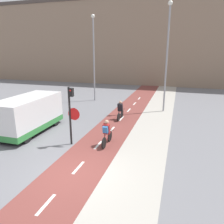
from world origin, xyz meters
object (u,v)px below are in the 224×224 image
(cyclist_far, at_px, (120,111))
(traffic_light_pole, at_px, (71,110))
(van, at_px, (29,115))
(street_lamp_far, at_px, (94,51))
(street_lamp_sidewalk, at_px, (167,49))
(cyclist_near, at_px, (107,133))

(cyclist_far, bearing_deg, traffic_light_pole, -104.49)
(cyclist_far, height_order, van, van)
(street_lamp_far, bearing_deg, cyclist_far, -52.48)
(street_lamp_far, xyz_separation_m, street_lamp_sidewalk, (7.12, -2.32, 0.16))
(cyclist_far, distance_m, van, 6.38)
(cyclist_near, relative_size, cyclist_far, 1.02)
(street_lamp_far, relative_size, van, 1.75)
(traffic_light_pole, distance_m, street_lamp_far, 11.36)
(street_lamp_far, height_order, cyclist_near, street_lamp_far)
(street_lamp_sidewalk, relative_size, cyclist_far, 5.36)
(traffic_light_pole, height_order, van, traffic_light_pole)
(traffic_light_pole, relative_size, cyclist_near, 1.95)
(street_lamp_sidewalk, bearing_deg, van, -136.62)
(traffic_light_pole, distance_m, cyclist_near, 2.27)
(cyclist_far, xyz_separation_m, van, (-4.80, -4.18, 0.45))
(street_lamp_sidewalk, bearing_deg, cyclist_near, -107.24)
(cyclist_far, bearing_deg, van, -138.99)
(cyclist_near, xyz_separation_m, van, (-5.30, 0.53, 0.40))
(street_lamp_far, relative_size, cyclist_far, 5.17)
(traffic_light_pole, distance_m, street_lamp_sidewalk, 9.81)
(traffic_light_pole, bearing_deg, street_lamp_far, 105.09)
(cyclist_near, height_order, cyclist_far, cyclist_near)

